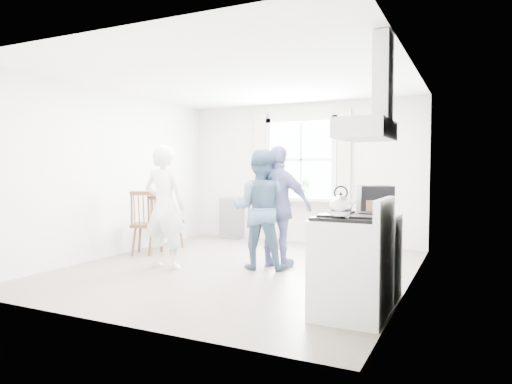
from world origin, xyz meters
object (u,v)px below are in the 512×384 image
Objects in this scene: gas_stove at (352,265)px; person_mid at (260,209)px; windsor_chair_a at (145,216)px; person_right at (278,207)px; person_left at (165,207)px; windsor_chair_c at (160,218)px; windsor_chair_b at (164,212)px; stereo_stack at (375,200)px; low_cabinet at (375,256)px.

gas_stove is 0.68× the size of person_mid.
windsor_chair_a is 0.61× the size of person_right.
person_left is at bearing 34.68° from person_right.
person_mid is (1.86, -0.19, 0.23)m from windsor_chair_c.
person_left is 1.00× the size of person_right.
person_right is (0.20, 0.19, 0.03)m from person_mid.
windsor_chair_b is (-3.89, 2.26, 0.14)m from gas_stove.
person_left is 1.04× the size of person_mid.
gas_stove is 0.88m from stereo_stack.
person_mid reaches higher than low_cabinet.
person_mid reaches higher than windsor_chair_b.
windsor_chair_c is 1.88m from person_mid.
windsor_chair_a is 1.08× the size of windsor_chair_c.
windsor_chair_b is 0.60× the size of person_left.
gas_stove is 1.24× the size of low_cabinet.
person_mid is at bearing 155.79° from low_cabinet.
windsor_chair_b is (-0.19, 0.74, -0.01)m from windsor_chair_a.
gas_stove is 2.24m from person_right.
windsor_chair_a is 2.25m from person_right.
person_right is (2.43, -0.60, 0.23)m from windsor_chair_b.
person_mid is (-1.72, 0.77, 0.37)m from low_cabinet.
gas_stove is 1.16× the size of windsor_chair_c.
windsor_chair_b is at bearing -57.37° from person_left.
gas_stove reaches higher than windsor_chair_c.
stereo_stack reaches higher than gas_stove.
windsor_chair_a is (-3.69, 1.52, 0.15)m from gas_stove.
stereo_stack is at bearing -21.87° from windsor_chair_b.
windsor_chair_c is (-3.58, 0.96, 0.14)m from low_cabinet.
windsor_chair_b is (-3.95, 1.56, 0.17)m from low_cabinet.
windsor_chair_b is (-3.96, 1.59, -0.43)m from stereo_stack.
stereo_stack is 0.26× the size of person_mid.
gas_stove is 2.24m from person_mid.
gas_stove is at bearing -25.39° from windsor_chair_c.
gas_stove is at bearing 137.68° from person_right.
person_right reaches higher than person_mid.
stereo_stack is 1.91m from person_mid.
person_right is at bearing -13.92° from windsor_chair_b.
windsor_chair_c is (0.38, -0.60, -0.04)m from windsor_chair_b.
windsor_chair_b is 2.38m from person_mid.
person_left is 1.32m from person_mid.
windsor_chair_c is 2.07m from person_right.
person_right is (2.24, 0.14, 0.22)m from windsor_chair_a.
windsor_chair_a is 0.77m from windsor_chair_b.
stereo_stack is 1.83m from person_right.
windsor_chair_b is at bearing 158.45° from low_cabinet.
windsor_chair_b is at bearing 122.30° from windsor_chair_c.
low_cabinet is at bearing -21.55° from windsor_chair_b.
gas_stove is at bearing 124.33° from person_mid.
person_mid is 0.96× the size of person_right.
person_mid is at bearing -1.23° from windsor_chair_a.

